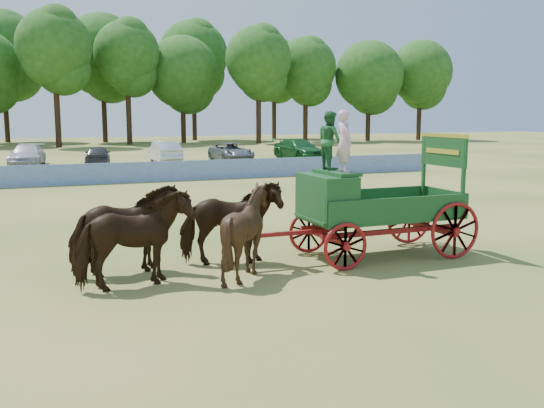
{
  "coord_description": "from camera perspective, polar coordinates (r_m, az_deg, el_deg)",
  "views": [
    {
      "loc": [
        -10.54,
        -13.15,
        3.5
      ],
      "look_at": [
        -5.06,
        0.45,
        1.3
      ],
      "focal_mm": 40.0,
      "sensor_mm": 36.0,
      "label": 1
    }
  ],
  "objects": [
    {
      "name": "horse_wheel_left",
      "position": [
        13.04,
        -2.41,
        -2.59
      ],
      "size": [
        1.96,
        1.79,
        1.98
      ],
      "primitive_type": "imported",
      "rotation": [
        0.0,
        0.0,
        1.68
      ],
      "color": "#331E0E",
      "rests_on": "ground"
    },
    {
      "name": "horse_lead_left",
      "position": [
        12.46,
        -12.89,
        -3.33
      ],
      "size": [
        2.49,
        1.48,
        1.97
      ],
      "primitive_type": "imported",
      "rotation": [
        0.0,
        0.0,
        1.76
      ],
      "color": "#331E0E",
      "rests_on": "ground"
    },
    {
      "name": "farm_dray",
      "position": [
        14.7,
        7.86,
        0.82
      ],
      "size": [
        6.0,
        2.0,
        3.57
      ],
      "color": "#9E180F",
      "rests_on": "ground"
    },
    {
      "name": "sponsor_banner",
      "position": [
        32.72,
        -4.92,
        3.27
      ],
      "size": [
        26.0,
        0.08,
        1.05
      ],
      "primitive_type": "cube",
      "color": "#1B3B95",
      "rests_on": "ground"
    },
    {
      "name": "ground",
      "position": [
        17.22,
        16.43,
        -3.56
      ],
      "size": [
        160.0,
        160.0,
        0.0
      ],
      "primitive_type": "plane",
      "color": "#AA8B4C",
      "rests_on": "ground"
    },
    {
      "name": "horse_wheel_right",
      "position": [
        14.06,
        -3.92,
        -1.79
      ],
      "size": [
        2.49,
        1.49,
        1.97
      ],
      "primitive_type": "imported",
      "rotation": [
        0.0,
        0.0,
        1.38
      ],
      "color": "#331E0E",
      "rests_on": "ground"
    },
    {
      "name": "parked_cars",
      "position": [
        43.07,
        -17.54,
        4.44
      ],
      "size": [
        37.2,
        7.34,
        1.54
      ],
      "color": "silver",
      "rests_on": "ground"
    },
    {
      "name": "treeline",
      "position": [
        73.89,
        -18.8,
        12.73
      ],
      "size": [
        90.68,
        23.02,
        15.86
      ],
      "color": "#382314",
      "rests_on": "ground"
    },
    {
      "name": "horse_lead_right",
      "position": [
        13.53,
        -13.64,
        -2.43
      ],
      "size": [
        2.48,
        1.44,
        1.97
      ],
      "primitive_type": "imported",
      "rotation": [
        0.0,
        0.0,
        1.74
      ],
      "color": "#331E0E",
      "rests_on": "ground"
    }
  ]
}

